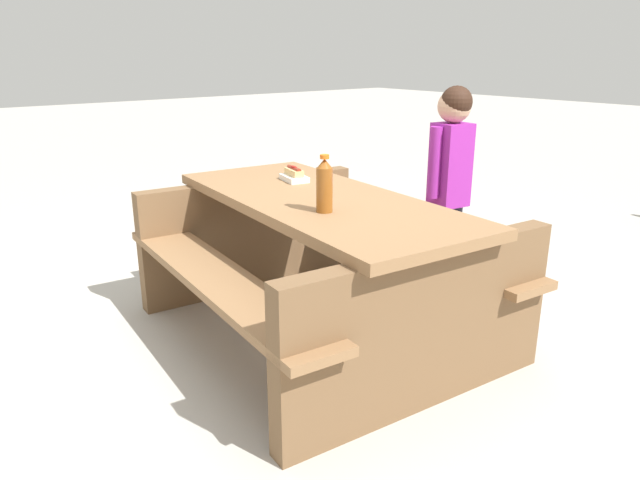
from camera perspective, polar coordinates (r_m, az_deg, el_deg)
name	(u,v)px	position (r m, az deg, el deg)	size (l,w,h in m)	color
ground_plane	(320,333)	(3.19, 0.00, -9.02)	(30.00, 30.00, 0.00)	#B7B2A8
picnic_table	(320,255)	(3.01, 0.00, -1.45)	(1.93, 1.57, 0.75)	olive
soda_bottle	(324,186)	(2.62, 0.44, 5.29)	(0.07, 0.07, 0.26)	brown
hotdog_tray	(294,175)	(3.28, -2.52, 6.28)	(0.20, 0.15, 0.08)	white
child_in_coat	(451,166)	(3.52, 12.53, 7.04)	(0.21, 0.31, 1.26)	#262633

